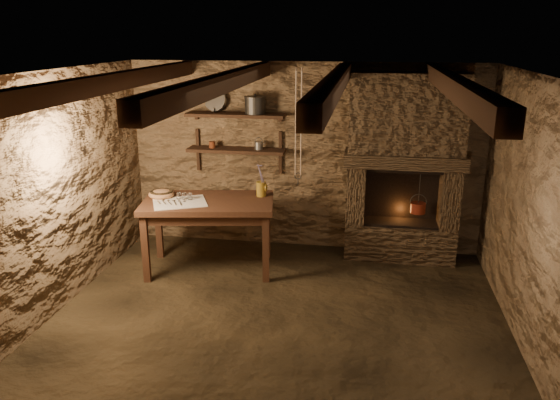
% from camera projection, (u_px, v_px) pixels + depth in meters
% --- Properties ---
extents(floor, '(4.50, 4.50, 0.00)m').
position_uv_depth(floor, '(278.00, 318.00, 5.47)').
color(floor, black).
rests_on(floor, ground).
extents(back_wall, '(4.50, 0.04, 2.40)m').
position_uv_depth(back_wall, '(304.00, 157.00, 7.00)').
color(back_wall, '#4C3624').
rests_on(back_wall, floor).
extents(front_wall, '(4.50, 0.04, 2.40)m').
position_uv_depth(front_wall, '(222.00, 304.00, 3.23)').
color(front_wall, '#4C3624').
rests_on(front_wall, floor).
extents(left_wall, '(0.04, 4.00, 2.40)m').
position_uv_depth(left_wall, '(57.00, 193.00, 5.47)').
color(left_wall, '#4C3624').
rests_on(left_wall, floor).
extents(right_wall, '(0.04, 4.00, 2.40)m').
position_uv_depth(right_wall, '(531.00, 216.00, 4.77)').
color(right_wall, '#4C3624').
rests_on(right_wall, floor).
extents(ceiling, '(4.50, 4.00, 0.04)m').
position_uv_depth(ceiling, '(278.00, 73.00, 4.76)').
color(ceiling, black).
rests_on(ceiling, back_wall).
extents(beam_far_left, '(0.14, 3.95, 0.16)m').
position_uv_depth(beam_far_left, '(118.00, 81.00, 5.02)').
color(beam_far_left, black).
rests_on(beam_far_left, ceiling).
extents(beam_mid_left, '(0.14, 3.95, 0.16)m').
position_uv_depth(beam_mid_left, '(223.00, 83.00, 4.87)').
color(beam_mid_left, black).
rests_on(beam_mid_left, ceiling).
extents(beam_mid_right, '(0.14, 3.95, 0.16)m').
position_uv_depth(beam_mid_right, '(335.00, 84.00, 4.71)').
color(beam_mid_right, black).
rests_on(beam_mid_right, ceiling).
extents(beam_far_right, '(0.14, 3.95, 0.16)m').
position_uv_depth(beam_far_right, '(454.00, 86.00, 4.56)').
color(beam_far_right, black).
rests_on(beam_far_right, ceiling).
extents(shelf_lower, '(1.25, 0.30, 0.04)m').
position_uv_depth(shelf_lower, '(236.00, 150.00, 6.96)').
color(shelf_lower, black).
rests_on(shelf_lower, back_wall).
extents(shelf_upper, '(1.25, 0.30, 0.04)m').
position_uv_depth(shelf_upper, '(235.00, 115.00, 6.82)').
color(shelf_upper, black).
rests_on(shelf_upper, back_wall).
extents(hearth, '(1.43, 0.51, 2.30)m').
position_uv_depth(hearth, '(404.00, 163.00, 6.58)').
color(hearth, '#392A1C').
rests_on(hearth, floor).
extents(work_table, '(1.63, 1.10, 0.86)m').
position_uv_depth(work_table, '(209.00, 232.00, 6.48)').
color(work_table, '#381F13').
rests_on(work_table, floor).
extents(linen_cloth, '(0.73, 0.68, 0.01)m').
position_uv_depth(linen_cloth, '(180.00, 202.00, 6.27)').
color(linen_cloth, beige).
rests_on(linen_cloth, work_table).
extents(pewter_cutlery_row, '(0.53, 0.38, 0.01)m').
position_uv_depth(pewter_cutlery_row, '(179.00, 202.00, 6.24)').
color(pewter_cutlery_row, gray).
rests_on(pewter_cutlery_row, linen_cloth).
extents(drinking_glasses, '(0.19, 0.06, 0.08)m').
position_uv_depth(drinking_glasses, '(184.00, 196.00, 6.36)').
color(drinking_glasses, silver).
rests_on(drinking_glasses, linen_cloth).
extents(stoneware_jug, '(0.13, 0.13, 0.40)m').
position_uv_depth(stoneware_jug, '(261.00, 182.00, 6.47)').
color(stoneware_jug, olive).
rests_on(stoneware_jug, work_table).
extents(wooden_bowl, '(0.34, 0.34, 0.11)m').
position_uv_depth(wooden_bowl, '(162.00, 194.00, 6.47)').
color(wooden_bowl, '#A16C45').
rests_on(wooden_bowl, work_table).
extents(iron_stockpot, '(0.34, 0.34, 0.19)m').
position_uv_depth(iron_stockpot, '(255.00, 106.00, 6.75)').
color(iron_stockpot, '#2A2825').
rests_on(iron_stockpot, shelf_upper).
extents(tin_pan, '(0.31, 0.19, 0.29)m').
position_uv_depth(tin_pan, '(215.00, 100.00, 6.91)').
color(tin_pan, gray).
rests_on(tin_pan, shelf_upper).
extents(small_kettle, '(0.14, 0.11, 0.15)m').
position_uv_depth(small_kettle, '(259.00, 146.00, 6.89)').
color(small_kettle, gray).
rests_on(small_kettle, shelf_lower).
extents(rusty_tin, '(0.09, 0.09, 0.08)m').
position_uv_depth(rusty_tin, '(212.00, 145.00, 6.99)').
color(rusty_tin, '#622813').
rests_on(rusty_tin, shelf_lower).
extents(red_pot, '(0.20, 0.20, 0.54)m').
position_uv_depth(red_pot, '(418.00, 207.00, 6.66)').
color(red_pot, maroon).
rests_on(red_pot, hearth).
extents(hanging_ropes, '(0.08, 0.08, 1.20)m').
position_uv_depth(hanging_ropes, '(298.00, 123.00, 5.92)').
color(hanging_ropes, tan).
rests_on(hanging_ropes, ceiling).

